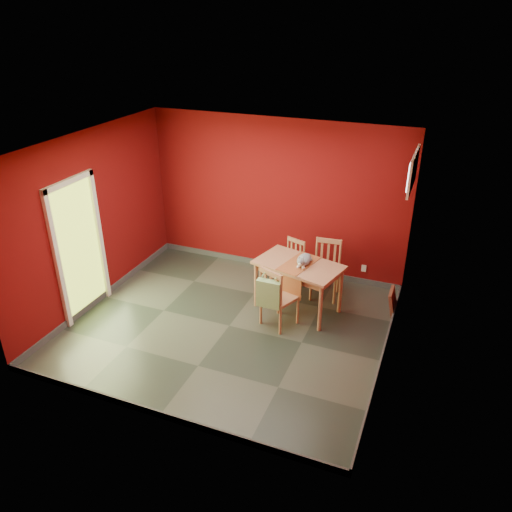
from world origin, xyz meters
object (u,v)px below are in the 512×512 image
at_px(dining_table, 299,270).
at_px(chair_far_right, 326,269).
at_px(chair_far_left, 291,264).
at_px(tote_bag, 269,294).
at_px(chair_near, 278,296).
at_px(picture_frame, 393,301).
at_px(cat, 304,258).

distance_m(dining_table, chair_far_right, 0.68).
height_order(chair_far_left, chair_far_right, chair_far_right).
bearing_deg(tote_bag, dining_table, 74.87).
height_order(chair_near, picture_frame, chair_near).
relative_size(chair_near, tote_bag, 2.00).
distance_m(chair_near, cat, 0.72).
height_order(dining_table, cat, cat).
distance_m(chair_far_right, tote_bag, 1.42).
bearing_deg(cat, chair_far_right, 65.07).
bearing_deg(dining_table, cat, 18.00).
height_order(dining_table, picture_frame, dining_table).
bearing_deg(chair_far_right, chair_near, -111.49).
xyz_separation_m(dining_table, chair_near, (-0.15, -0.53, -0.20)).
bearing_deg(cat, tote_bag, -113.01).
xyz_separation_m(dining_table, chair_far_right, (0.29, 0.57, -0.21)).
bearing_deg(picture_frame, dining_table, -162.11).
bearing_deg(cat, chair_near, -114.80).
xyz_separation_m(chair_near, tote_bag, (-0.06, -0.22, 0.15)).
height_order(chair_near, tote_bag, chair_near).
relative_size(chair_far_left, cat, 2.03).
bearing_deg(chair_far_right, dining_table, -116.84).
bearing_deg(picture_frame, chair_near, -147.46).
bearing_deg(chair_far_left, cat, -57.54).
relative_size(dining_table, tote_bag, 2.92).
distance_m(chair_near, tote_bag, 0.27).
relative_size(dining_table, picture_frame, 3.71).
xyz_separation_m(chair_far_left, tote_bag, (0.12, -1.39, 0.22)).
relative_size(chair_far_left, chair_far_right, 0.87).
bearing_deg(chair_near, tote_bag, -104.83).
relative_size(chair_far_right, picture_frame, 2.49).
xyz_separation_m(chair_near, picture_frame, (1.54, 0.98, -0.31)).
bearing_deg(dining_table, chair_far_right, 63.16).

